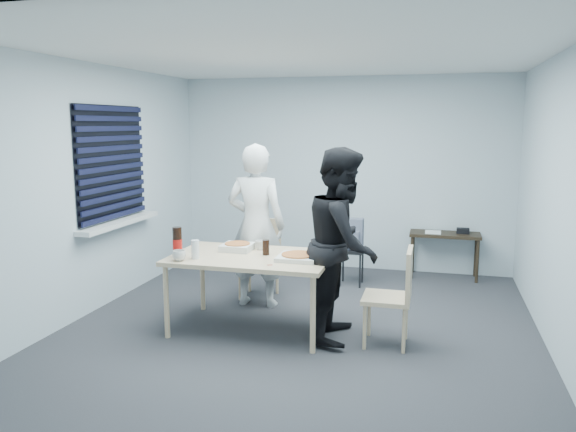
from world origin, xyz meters
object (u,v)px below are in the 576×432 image
(backpack, at_px, (352,234))
(mug_b, at_px, (260,245))
(dining_table, at_px, (251,262))
(side_table, at_px, (445,239))
(mug_a, at_px, (179,256))
(person_black, at_px, (343,244))
(stool, at_px, (352,258))
(person_white, at_px, (256,226))
(soda_bottle, at_px, (177,243))
(chair_right, at_px, (397,290))
(chair_far, at_px, (261,252))

(backpack, relative_size, mug_b, 3.82)
(dining_table, height_order, backpack, backpack)
(side_table, bearing_deg, mug_a, -130.85)
(person_black, distance_m, stool, 1.81)
(person_white, relative_size, soda_bottle, 6.22)
(dining_table, relative_size, person_white, 0.85)
(stool, relative_size, mug_b, 4.52)
(person_white, distance_m, mug_a, 1.17)
(person_black, relative_size, soda_bottle, 6.22)
(chair_right, relative_size, person_white, 0.50)
(chair_right, xyz_separation_m, side_table, (0.44, 2.45, -0.00))
(side_table, xyz_separation_m, stool, (-1.11, -0.64, -0.17))
(dining_table, height_order, mug_b, mug_b)
(dining_table, height_order, person_white, person_white)
(chair_far, relative_size, person_black, 0.50)
(mug_a, bearing_deg, side_table, 49.15)
(mug_b, relative_size, soda_bottle, 0.35)
(dining_table, distance_m, chair_right, 1.39)
(chair_far, height_order, chair_right, same)
(person_black, relative_size, side_table, 2.01)
(side_table, bearing_deg, mug_b, -130.39)
(soda_bottle, bearing_deg, backpack, 55.56)
(chair_far, distance_m, mug_b, 0.90)
(chair_right, bearing_deg, side_table, 79.77)
(chair_right, height_order, stool, chair_right)
(backpack, bearing_deg, person_white, -147.58)
(person_black, relative_size, stool, 3.92)
(person_black, distance_m, backpack, 1.74)
(person_white, bearing_deg, backpack, -131.19)
(mug_b, bearing_deg, side_table, 49.61)
(mug_b, bearing_deg, dining_table, -90.00)
(stool, xyz_separation_m, soda_bottle, (-1.36, -2.00, 0.53))
(dining_table, xyz_separation_m, person_white, (-0.19, 0.73, 0.21))
(person_white, height_order, side_table, person_white)
(chair_far, xyz_separation_m, side_table, (2.07, 1.32, -0.00))
(person_black, xyz_separation_m, mug_b, (-0.87, 0.22, -0.11))
(chair_far, distance_m, mug_a, 1.51)
(chair_right, relative_size, side_table, 1.01)
(dining_table, distance_m, person_white, 0.78)
(person_white, distance_m, side_table, 2.64)
(chair_right, relative_size, person_black, 0.50)
(side_table, bearing_deg, person_white, -140.20)
(backpack, height_order, soda_bottle, soda_bottle)
(stool, bearing_deg, mug_a, -121.03)
(chair_right, relative_size, mug_a, 7.24)
(person_black, bearing_deg, chair_right, -100.74)
(stool, bearing_deg, dining_table, -111.87)
(person_white, xyz_separation_m, mug_a, (-0.39, -1.10, -0.10))
(person_black, relative_size, mug_a, 14.39)
(stool, bearing_deg, chair_far, -144.51)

